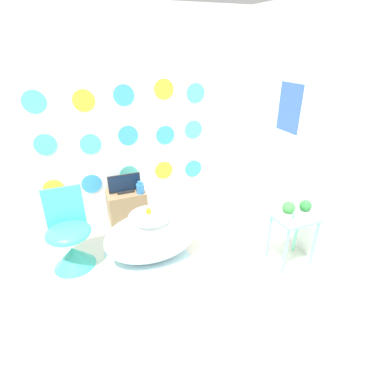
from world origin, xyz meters
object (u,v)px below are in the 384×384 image
(chair, at_px, (71,244))
(tv, at_px, (125,184))
(vase, at_px, (140,188))
(potted_plant_left, at_px, (288,210))
(potted_plant_right, at_px, (305,209))
(bathtub, at_px, (152,236))

(chair, distance_m, tv, 0.95)
(vase, distance_m, potted_plant_left, 1.77)
(vase, xyz_separation_m, potted_plant_right, (1.42, -1.30, 0.08))
(potted_plant_left, relative_size, potted_plant_right, 1.07)
(potted_plant_left, bearing_deg, chair, 158.41)
(chair, bearing_deg, vase, 26.71)
(tv, distance_m, potted_plant_left, 1.96)
(bathtub, xyz_separation_m, tv, (-0.12, 0.76, 0.32))
(potted_plant_left, bearing_deg, potted_plant_right, -7.14)
(chair, height_order, vase, chair)
(vase, bearing_deg, bathtub, -94.18)
(tv, bearing_deg, potted_plant_left, -44.75)
(chair, height_order, potted_plant_left, chair)
(potted_plant_left, xyz_separation_m, potted_plant_right, (0.19, -0.02, -0.02))
(bathtub, bearing_deg, tv, 99.15)
(potted_plant_right, bearing_deg, potted_plant_left, 172.86)
(bathtub, bearing_deg, chair, 165.94)
(chair, height_order, tv, chair)
(chair, bearing_deg, potted_plant_left, -21.59)
(tv, relative_size, potted_plant_right, 2.27)
(bathtub, xyz_separation_m, vase, (0.05, 0.65, 0.29))
(chair, distance_m, potted_plant_right, 2.48)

